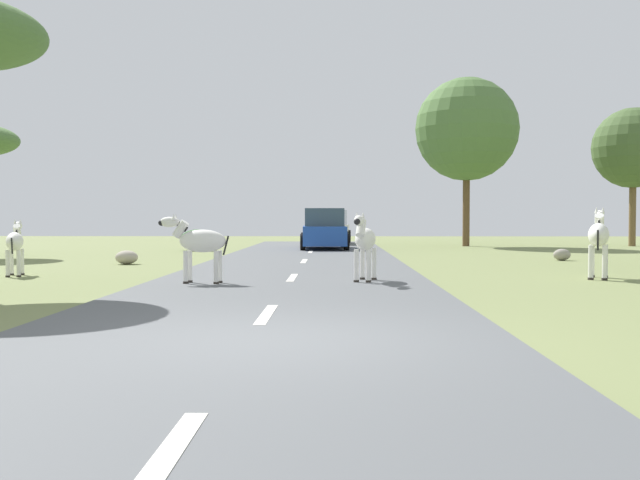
{
  "coord_description": "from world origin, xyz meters",
  "views": [
    {
      "loc": [
        0.6,
        -7.81,
        1.4
      ],
      "look_at": [
        0.18,
        12.26,
        0.76
      ],
      "focal_mm": 39.71,
      "sensor_mm": 36.0,
      "label": 1
    }
  ],
  "objects": [
    {
      "name": "zebra_4",
      "position": [
        -7.08,
        8.99,
        0.81
      ],
      "size": [
        0.66,
        1.4,
        1.36
      ],
      "rotation": [
        0.0,
        0.0,
        0.3
      ],
      "color": "silver",
      "rests_on": "ground_plane"
    },
    {
      "name": "tree_1",
      "position": [
        15.16,
        27.07,
        4.78
      ],
      "size": [
        3.91,
        3.91,
        6.75
      ],
      "color": "brown",
      "rests_on": "ground_plane"
    },
    {
      "name": "rock_1",
      "position": [
        8.0,
        15.34,
        0.19
      ],
      "size": [
        0.56,
        0.4,
        0.38
      ],
      "primitive_type": "ellipsoid",
      "color": "gray",
      "rests_on": "ground_plane"
    },
    {
      "name": "zebra_0",
      "position": [
        1.23,
        7.16,
        0.92
      ],
      "size": [
        0.63,
        1.53,
        1.46
      ],
      "rotation": [
        0.0,
        0.0,
        2.91
      ],
      "color": "silver",
      "rests_on": "road"
    },
    {
      "name": "lane_markings",
      "position": [
        -0.35,
        -1.0,
        0.05
      ],
      "size": [
        0.16,
        56.0,
        0.01
      ],
      "color": "silver",
      "rests_on": "road"
    },
    {
      "name": "car_1",
      "position": [
        0.34,
        28.7,
        0.85
      ],
      "size": [
        2.26,
        4.46,
        1.74
      ],
      "rotation": [
        0.0,
        0.0,
        3.07
      ],
      "color": "white",
      "rests_on": "road"
    },
    {
      "name": "car_0",
      "position": [
        0.14,
        22.67,
        0.85
      ],
      "size": [
        2.14,
        4.4,
        1.74
      ],
      "rotation": [
        0.0,
        0.0,
        0.04
      ],
      "color": "#1E479E",
      "rests_on": "road"
    },
    {
      "name": "rock_2",
      "position": [
        -5.64,
        13.21,
        0.21
      ],
      "size": [
        0.67,
        0.58,
        0.41
      ],
      "primitive_type": "ellipsoid",
      "color": "#A89E8C",
      "rests_on": "ground_plane"
    },
    {
      "name": "tree_6",
      "position": [
        7.01,
        26.83,
        5.68
      ],
      "size": [
        5.0,
        5.0,
        8.19
      ],
      "color": "brown",
      "rests_on": "ground_plane"
    },
    {
      "name": "road",
      "position": [
        -0.35,
        0.0,
        0.03
      ],
      "size": [
        6.0,
        64.0,
        0.05
      ],
      "primitive_type": "cube",
      "color": "#56595B",
      "rests_on": "ground_plane"
    },
    {
      "name": "zebra_1",
      "position": [
        6.67,
        8.55,
        0.98
      ],
      "size": [
        0.91,
        1.66,
        1.65
      ],
      "rotation": [
        0.0,
        0.0,
        5.9
      ],
      "color": "silver",
      "rests_on": "ground_plane"
    },
    {
      "name": "ground_plane",
      "position": [
        0.0,
        0.0,
        0.0
      ],
      "size": [
        90.0,
        90.0,
        0.0
      ],
      "primitive_type": "plane",
      "color": "olive"
    },
    {
      "name": "zebra_3",
      "position": [
        -2.2,
        6.65,
        0.9
      ],
      "size": [
        1.51,
        0.52,
        1.43
      ],
      "rotation": [
        0.0,
        0.0,
        1.44
      ],
      "color": "silver",
      "rests_on": "road"
    },
    {
      "name": "bush_1",
      "position": [
        -5.2,
        21.92,
        0.45
      ],
      "size": [
        1.5,
        1.35,
        0.9
      ],
      "primitive_type": "ellipsoid",
      "color": "#2D5628",
      "rests_on": "ground_plane"
    }
  ]
}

